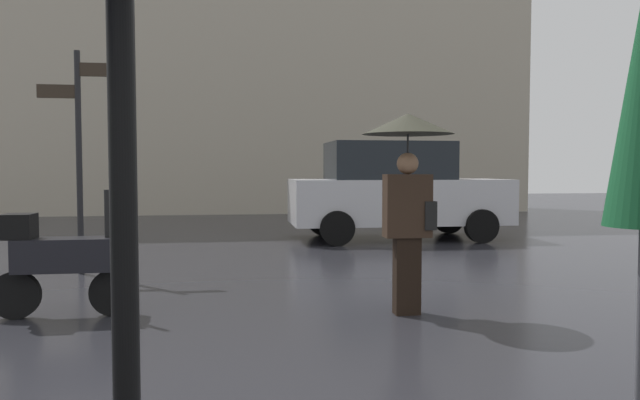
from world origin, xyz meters
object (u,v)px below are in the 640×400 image
object	(u,v)px
pedestrian_with_umbrella	(408,163)
street_signpost	(79,140)
parked_scooter	(60,261)
parked_car_left	(395,190)

from	to	relation	value
pedestrian_with_umbrella	street_signpost	xyz separation A→B (m)	(-3.75, 2.84, 0.34)
street_signpost	parked_scooter	bearing A→B (deg)	-81.01
parked_car_left	street_signpost	xyz separation A→B (m)	(-5.34, -3.32, 0.83)
pedestrian_with_umbrella	parked_scooter	world-z (taller)	pedestrian_with_umbrella
parked_scooter	street_signpost	xyz separation A→B (m)	(-0.39, 2.48, 1.28)
parked_car_left	street_signpost	distance (m)	6.35
parked_scooter	parked_car_left	world-z (taller)	parked_car_left
pedestrian_with_umbrella	parked_car_left	distance (m)	6.38
pedestrian_with_umbrella	parked_car_left	size ratio (longest dim) A/B	0.45
parked_car_left	street_signpost	size ratio (longest dim) A/B	1.45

